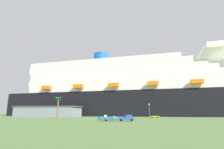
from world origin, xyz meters
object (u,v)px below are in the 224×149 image
object	(u,v)px
cruise_ship	(134,93)
small_boat_on_trailer	(109,118)
street_lamp	(149,109)
parked_car_yellow_taxi	(155,116)
pickup_truck	(127,118)
palm_tree	(58,101)
parked_car_blue_suv	(127,116)

from	to	relation	value
cruise_ship	small_boat_on_trailer	bearing A→B (deg)	-89.50
street_lamp	parked_car_yellow_taxi	size ratio (longest dim) A/B	1.43
pickup_truck	street_lamp	world-z (taller)	street_lamp
palm_tree	parked_car_blue_suv	bearing A→B (deg)	35.95
palm_tree	street_lamp	distance (m)	45.32
cruise_ship	pickup_truck	world-z (taller)	cruise_ship
cruise_ship	palm_tree	bearing A→B (deg)	-115.59
pickup_truck	palm_tree	distance (m)	42.68
parked_car_yellow_taxi	palm_tree	bearing A→B (deg)	-153.72
street_lamp	small_boat_on_trailer	bearing A→B (deg)	-124.05
cruise_ship	small_boat_on_trailer	size ratio (longest dim) A/B	32.67
small_boat_on_trailer	street_lamp	distance (m)	24.44
parked_car_blue_suv	parked_car_yellow_taxi	bearing A→B (deg)	1.49
parked_car_blue_suv	pickup_truck	bearing A→B (deg)	-81.41
palm_tree	parked_car_yellow_taxi	world-z (taller)	palm_tree
street_lamp	parked_car_blue_suv	world-z (taller)	street_lamp
palm_tree	pickup_truck	bearing A→B (deg)	-25.44
parked_car_blue_suv	parked_car_yellow_taxi	world-z (taller)	same
small_boat_on_trailer	street_lamp	world-z (taller)	street_lamp
cruise_ship	pickup_truck	bearing A→B (deg)	-85.09
parked_car_blue_suv	small_boat_on_trailer	bearing A→B (deg)	-90.21
pickup_truck	street_lamp	distance (m)	20.96
cruise_ship	street_lamp	distance (m)	66.26
palm_tree	cruise_ship	bearing A→B (deg)	64.41
small_boat_on_trailer	palm_tree	distance (m)	37.48
pickup_truck	parked_car_yellow_taxi	world-z (taller)	pickup_truck
street_lamp	parked_car_yellow_taxi	bearing A→B (deg)	84.01
pickup_truck	parked_car_blue_suv	world-z (taller)	pickup_truck
parked_car_blue_suv	street_lamp	bearing A→B (deg)	-58.35
pickup_truck	parked_car_yellow_taxi	bearing A→B (deg)	77.10
palm_tree	parked_car_yellow_taxi	bearing A→B (deg)	26.28
small_boat_on_trailer	palm_tree	bearing A→B (deg)	149.37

